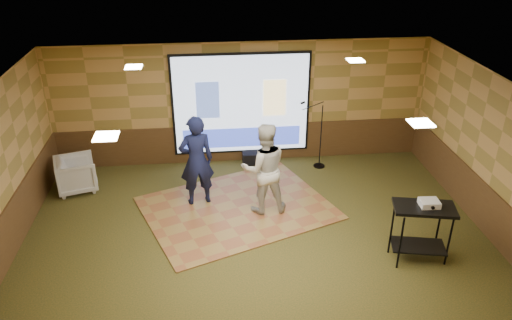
{
  "coord_description": "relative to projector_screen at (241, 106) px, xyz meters",
  "views": [
    {
      "loc": [
        -0.84,
        -7.8,
        5.72
      ],
      "look_at": [
        0.08,
        0.86,
        1.3
      ],
      "focal_mm": 35.0,
      "sensor_mm": 36.0,
      "label": 1
    }
  ],
  "objects": [
    {
      "name": "dance_floor",
      "position": [
        -0.28,
        -2.25,
        -1.46
      ],
      "size": [
        4.51,
        4.01,
        0.03
      ],
      "primitive_type": "cube",
      "rotation": [
        0.0,
        0.0,
        0.37
      ],
      "color": "olive",
      "rests_on": "ground"
    },
    {
      "name": "downlight_ne",
      "position": [
        2.2,
        -1.64,
        1.5
      ],
      "size": [
        0.32,
        0.32,
        0.02
      ],
      "primitive_type": "cube",
      "color": "#F6E2B9",
      "rests_on": "room_shell"
    },
    {
      "name": "projector",
      "position": [
        2.91,
        -4.26,
        -0.31
      ],
      "size": [
        0.34,
        0.29,
        0.11
      ],
      "primitive_type": "cube",
      "rotation": [
        0.0,
        0.0,
        -0.06
      ],
      "color": "white",
      "rests_on": "av_table"
    },
    {
      "name": "player_left",
      "position": [
        -1.1,
        -1.92,
        -0.46
      ],
      "size": [
        0.8,
        0.61,
        1.98
      ],
      "primitive_type": "imported",
      "rotation": [
        0.0,
        0.0,
        3.34
      ],
      "color": "#13183D",
      "rests_on": "dance_floor"
    },
    {
      "name": "room_shell",
      "position": [
        0.0,
        -3.44,
        0.62
      ],
      "size": [
        9.04,
        7.04,
        3.02
      ],
      "color": "tan",
      "rests_on": "ground"
    },
    {
      "name": "banquet_chair",
      "position": [
        -3.81,
        -1.05,
        -1.09
      ],
      "size": [
        1.05,
        1.03,
        0.77
      ],
      "primitive_type": "imported",
      "rotation": [
        0.0,
        0.0,
        1.86
      ],
      "color": "gray",
      "rests_on": "ground"
    },
    {
      "name": "player_right",
      "position": [
        0.27,
        -2.38,
        -0.48
      ],
      "size": [
        0.99,
        0.79,
        1.95
      ],
      "primitive_type": "imported",
      "rotation": [
        0.0,
        0.0,
        3.2
      ],
      "color": "beige",
      "rests_on": "dance_floor"
    },
    {
      "name": "ground",
      "position": [
        0.0,
        -3.44,
        -1.47
      ],
      "size": [
        9.0,
        9.0,
        0.0
      ],
      "primitive_type": "plane",
      "color": "#273518",
      "rests_on": "ground"
    },
    {
      "name": "wainscot_left",
      "position": [
        -4.48,
        -3.44,
        -1.0
      ],
      "size": [
        0.04,
        7.0,
        0.95
      ],
      "primitive_type": "cube",
      "color": "#4D3119",
      "rests_on": "ground"
    },
    {
      "name": "projector_screen",
      "position": [
        0.0,
        0.0,
        0.0
      ],
      "size": [
        3.32,
        0.06,
        2.52
      ],
      "color": "black",
      "rests_on": "room_shell"
    },
    {
      "name": "wainscot_right",
      "position": [
        4.48,
        -3.44,
        -1.0
      ],
      "size": [
        0.04,
        7.0,
        0.95
      ],
      "primitive_type": "cube",
      "color": "#4D3119",
      "rests_on": "ground"
    },
    {
      "name": "av_table",
      "position": [
        2.84,
        -4.28,
        -0.67
      ],
      "size": [
        1.05,
        0.55,
        1.11
      ],
      "rotation": [
        0.0,
        0.0,
        -0.22
      ],
      "color": "black",
      "rests_on": "ground"
    },
    {
      "name": "wainscot_back",
      "position": [
        0.0,
        0.04,
        -1.0
      ],
      "size": [
        9.0,
        0.04,
        0.95
      ],
      "primitive_type": "cube",
      "color": "#4D3119",
      "rests_on": "ground"
    },
    {
      "name": "duffel_bag",
      "position": [
        0.24,
        -0.19,
        -1.33
      ],
      "size": [
        0.47,
        0.31,
        0.29
      ],
      "primitive_type": "cube",
      "rotation": [
        0.0,
        0.0,
        0.0
      ],
      "color": "black",
      "rests_on": "ground"
    },
    {
      "name": "downlight_nw",
      "position": [
        -2.2,
        -1.64,
        1.5
      ],
      "size": [
        0.32,
        0.32,
        0.02
      ],
      "primitive_type": "cube",
      "color": "#F6E2B9",
      "rests_on": "room_shell"
    },
    {
      "name": "mic_stand",
      "position": [
        1.81,
        -0.52,
        -0.98
      ],
      "size": [
        0.68,
        0.28,
        1.72
      ],
      "rotation": [
        0.0,
        0.0,
        0.29
      ],
      "color": "black",
      "rests_on": "ground"
    },
    {
      "name": "downlight_se",
      "position": [
        2.2,
        -4.94,
        1.5
      ],
      "size": [
        0.32,
        0.32,
        0.02
      ],
      "primitive_type": "cube",
      "color": "#F6E2B9",
      "rests_on": "room_shell"
    },
    {
      "name": "downlight_sw",
      "position": [
        -2.2,
        -4.94,
        1.5
      ],
      "size": [
        0.32,
        0.32,
        0.02
      ],
      "primitive_type": "cube",
      "color": "#F6E2B9",
      "rests_on": "room_shell"
    }
  ]
}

